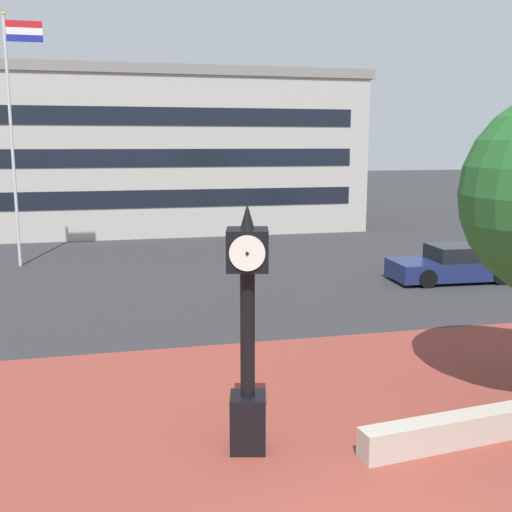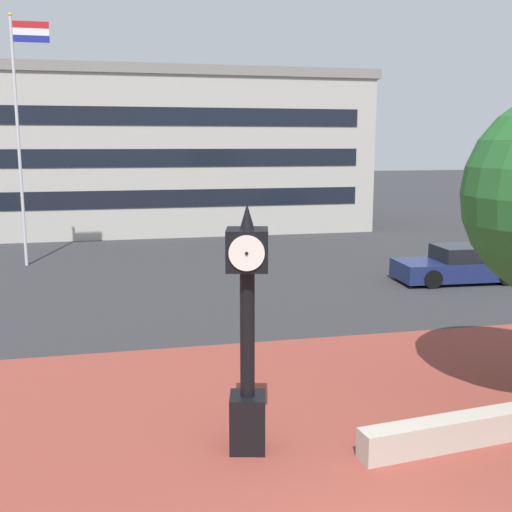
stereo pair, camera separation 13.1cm
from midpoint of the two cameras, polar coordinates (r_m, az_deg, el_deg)
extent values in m
cube|color=brown|center=(9.82, 7.30, -19.27)|extent=(44.00, 12.65, 0.01)
cube|color=#ADA393|center=(10.87, 17.76, -15.19)|extent=(3.22, 0.77, 0.50)
cube|color=black|center=(10.24, -0.40, -15.02)|extent=(0.67, 0.67, 0.92)
cylinder|color=black|center=(9.71, -0.41, -7.14)|extent=(0.23, 0.23, 2.03)
cube|color=black|center=(9.39, -0.42, 0.61)|extent=(0.75, 0.75, 0.63)
cylinder|color=silver|center=(9.72, -0.39, 0.93)|extent=(0.52, 0.15, 0.53)
sphere|color=black|center=(9.74, -0.39, 0.95)|extent=(0.05, 0.05, 0.05)
cylinder|color=silver|center=(9.07, -0.45, 0.26)|extent=(0.52, 0.15, 0.53)
sphere|color=black|center=(9.05, -0.45, 0.24)|extent=(0.05, 0.05, 0.05)
cone|color=black|center=(9.32, -0.42, 3.69)|extent=(0.22, 0.22, 0.39)
cube|color=navy|center=(23.21, 18.24, -1.16)|extent=(4.52, 2.09, 0.64)
cube|color=black|center=(23.21, 18.80, 0.22)|extent=(2.12, 1.70, 0.56)
cylinder|color=black|center=(21.87, 16.07, -2.05)|extent=(0.65, 0.25, 0.64)
cylinder|color=black|center=(23.41, 14.26, -1.16)|extent=(0.65, 0.25, 0.64)
cylinder|color=black|center=(23.17, 22.22, -1.73)|extent=(0.65, 0.25, 0.64)
cylinder|color=black|center=(24.63, 20.12, -0.92)|extent=(0.65, 0.25, 0.64)
cylinder|color=silver|center=(26.22, -20.82, 9.50)|extent=(0.12, 0.12, 9.56)
sphere|color=gold|center=(26.65, -21.52, 19.93)|extent=(0.14, 0.14, 0.14)
cube|color=red|center=(26.50, -19.85, 19.35)|extent=(1.32, 0.02, 0.26)
cube|color=white|center=(26.46, -19.81, 18.80)|extent=(1.32, 0.02, 0.26)
cube|color=navy|center=(26.42, -19.78, 18.25)|extent=(1.32, 0.02, 0.26)
cube|color=#B2ADA3|center=(37.23, -8.07, 9.09)|extent=(21.72, 10.17, 8.24)
cube|color=gray|center=(37.40, -8.25, 15.80)|extent=(22.16, 10.37, 0.50)
cube|color=black|center=(32.26, -7.25, 5.27)|extent=(19.55, 0.04, 0.90)
cube|color=black|center=(32.14, -7.33, 8.93)|extent=(19.55, 0.04, 0.90)
cube|color=black|center=(32.16, -7.42, 12.60)|extent=(19.55, 0.04, 0.90)
camera|label=1|loc=(0.07, -89.61, 0.07)|focal=43.57mm
camera|label=2|loc=(0.07, 90.39, -0.07)|focal=43.57mm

